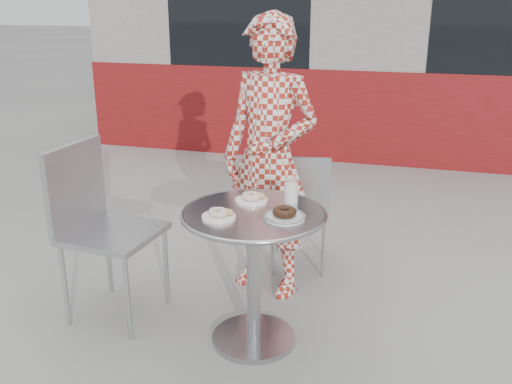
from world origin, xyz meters
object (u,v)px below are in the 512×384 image
(chair_far, at_px, (299,231))
(plate_far, at_px, (252,198))
(seated_person, at_px, (269,159))
(bistro_table, at_px, (254,245))
(milk_cup, at_px, (291,192))
(plate_near, at_px, (219,214))
(chair_left, at_px, (114,266))
(plate_checker, at_px, (285,215))

(chair_far, height_order, plate_far, chair_far)
(seated_person, bearing_deg, bistro_table, -66.15)
(milk_cup, bearing_deg, chair_far, 97.60)
(plate_far, bearing_deg, seated_person, 93.45)
(chair_far, xyz_separation_m, milk_cup, (0.10, -0.76, 0.54))
(chair_far, height_order, plate_near, chair_far)
(chair_left, height_order, seated_person, seated_person)
(seated_person, height_order, plate_far, seated_person)
(chair_far, xyz_separation_m, plate_checker, (0.12, -1.00, 0.50))
(chair_far, distance_m, plate_near, 1.20)
(plate_far, xyz_separation_m, milk_cup, (0.20, 0.04, 0.04))
(chair_far, bearing_deg, plate_checker, 88.87)
(chair_left, height_order, plate_near, chair_left)
(chair_far, xyz_separation_m, plate_far, (-0.09, -0.81, 0.50))
(chair_left, relative_size, milk_cup, 8.45)
(plate_far, bearing_deg, bistro_table, -71.05)
(milk_cup, bearing_deg, plate_checker, -85.00)
(chair_far, distance_m, plate_checker, 1.12)
(chair_far, xyz_separation_m, plate_near, (-0.18, -1.07, 0.50))
(bistro_table, height_order, chair_far, chair_far)
(bistro_table, xyz_separation_m, plate_near, (-0.14, -0.12, 0.20))
(chair_left, distance_m, plate_near, 0.84)
(bistro_table, bearing_deg, plate_checker, -14.04)
(plate_checker, bearing_deg, chair_left, 174.61)
(plate_near, bearing_deg, milk_cup, 47.74)
(seated_person, xyz_separation_m, milk_cup, (0.22, -0.42, -0.05))
(chair_left, relative_size, seated_person, 0.59)
(plate_near, relative_size, plate_checker, 0.82)
(plate_near, height_order, plate_checker, plate_checker)
(plate_far, relative_size, plate_checker, 0.84)
(bistro_table, relative_size, chair_left, 0.74)
(plate_checker, distance_m, milk_cup, 0.24)
(chair_left, bearing_deg, plate_near, -98.43)
(chair_left, relative_size, plate_near, 6.01)
(plate_far, distance_m, milk_cup, 0.20)
(chair_left, height_order, milk_cup, chair_left)
(bistro_table, bearing_deg, seated_person, 97.34)
(bistro_table, distance_m, chair_far, 1.00)
(plate_near, bearing_deg, plate_far, 72.17)
(plate_near, xyz_separation_m, plate_checker, (0.30, 0.08, -0.00))
(bistro_table, relative_size, plate_checker, 3.65)
(milk_cup, bearing_deg, plate_near, -132.26)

